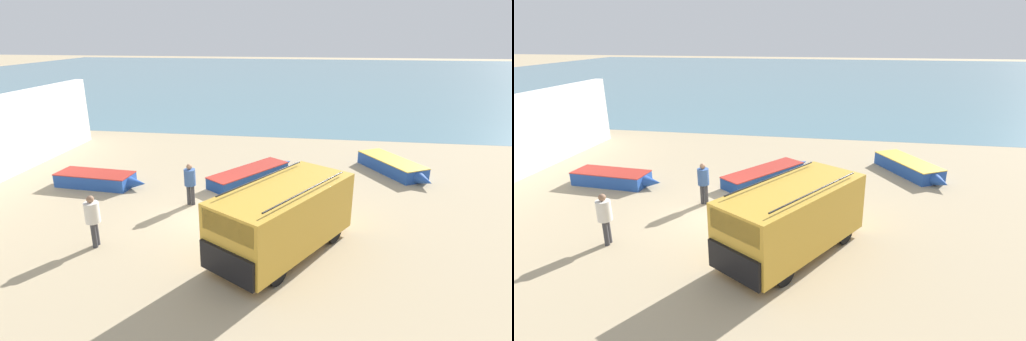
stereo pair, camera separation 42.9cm
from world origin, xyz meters
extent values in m
plane|color=tan|center=(0.00, 0.00, 0.00)|extent=(200.00, 200.00, 0.00)
cube|color=slate|center=(0.00, 52.00, 0.00)|extent=(120.00, 80.00, 0.01)
cube|color=gold|center=(2.68, -2.39, 1.23)|extent=(4.45, 5.38, 1.91)
cube|color=black|center=(1.34, -4.56, 0.71)|extent=(1.73, 1.12, 0.86)
cube|color=#1E232D|center=(1.38, -4.49, 1.80)|extent=(1.63, 1.04, 0.61)
cylinder|color=black|center=(2.66, -4.20, 0.38)|extent=(0.59, 0.76, 0.76)
cylinder|color=black|center=(1.06, -3.21, 0.38)|extent=(0.59, 0.76, 0.76)
cylinder|color=black|center=(4.29, -1.57, 0.38)|extent=(0.59, 0.76, 0.76)
cylinder|color=black|center=(2.70, -0.58, 0.38)|extent=(0.59, 0.76, 0.76)
cylinder|color=black|center=(3.39, -2.83, 2.31)|extent=(2.20, 3.51, 0.05)
cylinder|color=black|center=(1.97, -1.95, 2.31)|extent=(2.20, 3.51, 0.05)
cube|color=#234CA3|center=(-6.22, 2.06, 0.29)|extent=(3.50, 1.49, 0.58)
cone|color=#234CA3|center=(-4.14, 1.92, 0.29)|extent=(0.79, 0.60, 0.55)
cube|color=#B22D23|center=(-6.22, 2.06, 0.51)|extent=(0.28, 1.16, 0.05)
cube|color=#B22D23|center=(-6.22, 2.06, 0.60)|extent=(3.53, 1.50, 0.04)
cube|color=#234CA3|center=(7.40, 6.08, 0.30)|extent=(3.05, 3.90, 0.61)
cone|color=#234CA3|center=(8.55, 4.12, 0.30)|extent=(0.91, 1.00, 0.58)
cube|color=gold|center=(7.40, 6.08, 0.54)|extent=(1.18, 0.80, 0.05)
cube|color=gold|center=(7.40, 6.08, 0.63)|extent=(3.08, 3.93, 0.04)
cube|color=navy|center=(0.58, 3.74, 0.26)|extent=(3.45, 4.14, 0.52)
cone|color=navy|center=(2.08, 5.83, 0.26)|extent=(0.95, 1.04, 0.50)
cube|color=#B22D23|center=(0.58, 3.74, 0.46)|extent=(1.02, 0.81, 0.05)
cube|color=#B22D23|center=(0.58, 3.74, 0.54)|extent=(3.49, 4.18, 0.04)
cylinder|color=#38383D|center=(-1.21, 0.67, 0.42)|extent=(0.16, 0.16, 0.84)
cylinder|color=#38383D|center=(-1.39, 0.69, 0.42)|extent=(0.16, 0.16, 0.84)
cylinder|color=#335189|center=(-1.30, 0.68, 1.17)|extent=(0.45, 0.45, 0.66)
sphere|color=#8C664C|center=(-1.30, 0.68, 1.62)|extent=(0.23, 0.23, 0.23)
cylinder|color=#38383D|center=(-3.36, -3.08, 0.43)|extent=(0.16, 0.16, 0.86)
cylinder|color=#38383D|center=(-3.38, -2.90, 0.43)|extent=(0.16, 0.16, 0.86)
cylinder|color=silver|center=(-3.37, -2.99, 1.20)|extent=(0.47, 0.47, 0.68)
sphere|color=#8C664C|center=(-3.37, -2.99, 1.66)|extent=(0.23, 0.23, 0.23)
camera|label=1|loc=(3.51, -13.62, 6.64)|focal=28.00mm
camera|label=2|loc=(3.93, -13.56, 6.64)|focal=28.00mm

